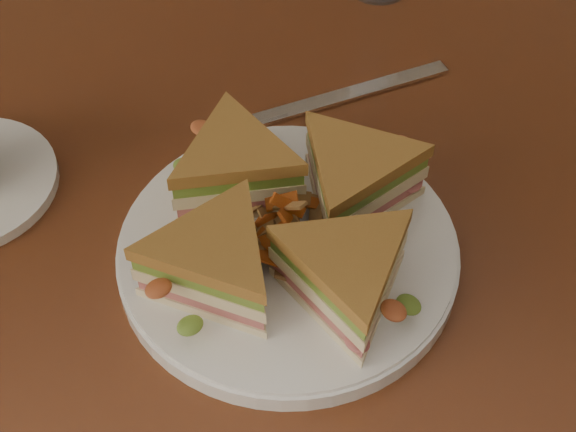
{
  "coord_description": "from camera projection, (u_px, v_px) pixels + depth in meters",
  "views": [
    {
      "loc": [
        -0.21,
        -0.38,
        1.24
      ],
      "look_at": [
        -0.03,
        -0.05,
        0.8
      ],
      "focal_mm": 50.0,
      "sensor_mm": 36.0,
      "label": 1
    }
  ],
  "objects": [
    {
      "name": "sandwich_wedges",
      "position": [
        288.0,
        220.0,
        0.59
      ],
      "size": [
        0.26,
        0.26,
        0.06
      ],
      "color": "beige",
      "rests_on": "plate"
    },
    {
      "name": "plate",
      "position": [
        288.0,
        251.0,
        0.62
      ],
      "size": [
        0.26,
        0.26,
        0.02
      ],
      "primitive_type": "cylinder",
      "color": "white",
      "rests_on": "table"
    },
    {
      "name": "crisps_mound",
      "position": [
        288.0,
        224.0,
        0.59
      ],
      "size": [
        0.09,
        0.09,
        0.05
      ],
      "primitive_type": null,
      "color": "#AF4B16",
      "rests_on": "plate"
    },
    {
      "name": "knife",
      "position": [
        336.0,
        99.0,
        0.74
      ],
      "size": [
        0.22,
        0.03,
        0.0
      ],
      "rotation": [
        0.0,
        0.0,
        -0.09
      ],
      "color": "silver",
      "rests_on": "table"
    },
    {
      "name": "spoon",
      "position": [
        198.0,
        241.0,
        0.63
      ],
      "size": [
        0.16,
        0.1,
        0.01
      ],
      "rotation": [
        0.0,
        0.0,
        0.54
      ],
      "color": "silver",
      "rests_on": "table"
    },
    {
      "name": "table",
      "position": [
        296.0,
        271.0,
        0.74
      ],
      "size": [
        1.2,
        0.8,
        0.75
      ],
      "color": "#3D1B0E",
      "rests_on": "ground"
    }
  ]
}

